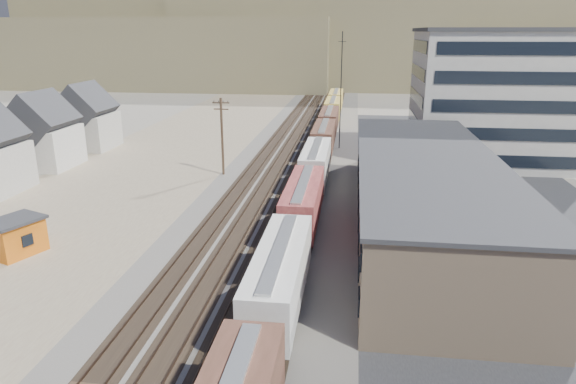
# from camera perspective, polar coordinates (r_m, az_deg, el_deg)

# --- Properties ---
(ballast_bed) EXTENTS (18.00, 200.00, 0.06)m
(ballast_bed) POSITION_cam_1_polar(r_m,az_deg,el_deg) (73.94, 0.78, 3.37)
(ballast_bed) COLOR #4C4742
(ballast_bed) RESTS_ON ground
(dirt_yard) EXTENTS (24.00, 180.00, 0.03)m
(dirt_yard) POSITION_cam_1_polar(r_m,az_deg,el_deg) (69.80, -16.76, 1.75)
(dirt_yard) COLOR #73614F
(dirt_yard) RESTS_ON ground
(asphalt_lot) EXTENTS (26.00, 120.00, 0.04)m
(asphalt_lot) POSITION_cam_1_polar(r_m,az_deg,el_deg) (60.64, 20.15, -0.91)
(asphalt_lot) COLOR #232326
(asphalt_lot) RESTS_ON ground
(rail_tracks) EXTENTS (11.40, 200.00, 0.24)m
(rail_tracks) POSITION_cam_1_polar(r_m,az_deg,el_deg) (73.98, 0.35, 3.45)
(rail_tracks) COLOR black
(rail_tracks) RESTS_ON ground
(freight_train) EXTENTS (3.00, 119.74, 4.46)m
(freight_train) POSITION_cam_1_polar(r_m,az_deg,el_deg) (69.77, 3.58, 4.82)
(freight_train) COLOR black
(freight_train) RESTS_ON ground
(warehouse) EXTENTS (12.40, 40.40, 7.25)m
(warehouse) POSITION_cam_1_polar(r_m,az_deg,el_deg) (48.89, 14.99, -0.24)
(warehouse) COLOR tan
(warehouse) RESTS_ON ground
(office_tower) EXTENTS (22.60, 18.60, 18.45)m
(office_tower) POSITION_cam_1_polar(r_m,az_deg,el_deg) (79.20, 22.10, 9.85)
(office_tower) COLOR #9E998E
(office_tower) RESTS_ON ground
(utility_pole_north) EXTENTS (2.20, 0.32, 10.00)m
(utility_pole_north) POSITION_cam_1_polar(r_m,az_deg,el_deg) (66.64, -7.33, 6.31)
(utility_pole_north) COLOR #382619
(utility_pole_north) RESTS_ON ground
(radio_mast) EXTENTS (1.20, 0.16, 18.00)m
(radio_mast) POSITION_cam_1_polar(r_m,az_deg,el_deg) (81.76, 5.89, 11.12)
(radio_mast) COLOR black
(radio_mast) RESTS_ON ground
(hills_north) EXTENTS (265.00, 80.00, 32.00)m
(hills_north) POSITION_cam_1_polar(r_m,az_deg,el_deg) (189.38, 5.15, 16.19)
(hills_north) COLOR brown
(hills_north) RESTS_ON ground
(maintenance_shed) EXTENTS (4.66, 5.20, 3.13)m
(maintenance_shed) POSITION_cam_1_polar(r_m,az_deg,el_deg) (48.72, -27.98, -4.37)
(maintenance_shed) COLOR orange
(maintenance_shed) RESTS_ON ground
(parked_car_blue) EXTENTS (5.35, 4.16, 1.35)m
(parked_car_blue) POSITION_cam_1_polar(r_m,az_deg,el_deg) (66.67, 20.31, 1.27)
(parked_car_blue) COLOR navy
(parked_car_blue) RESTS_ON ground
(parked_car_far) EXTENTS (2.75, 5.22, 1.70)m
(parked_car_far) POSITION_cam_1_polar(r_m,az_deg,el_deg) (80.45, 22.14, 3.83)
(parked_car_far) COLOR white
(parked_car_far) RESTS_ON ground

